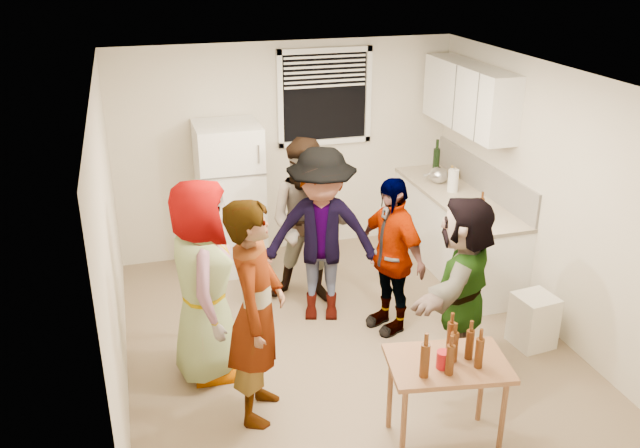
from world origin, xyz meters
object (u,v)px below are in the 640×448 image
object	(u,v)px
blue_cup	(483,224)
guest_back_right	(321,315)
kettle	(438,183)
guest_black	(388,326)
guest_orange	(455,362)
wine_bottle	(435,174)
beer_bottle_counter	(480,218)
beer_bottle_table	(424,376)
red_cup	(442,367)
guest_stripe	(261,411)
trash_bin	(533,321)
serving_table	(441,442)
guest_grey	(210,371)
guest_back_left	(309,299)
refrigerator	(230,198)

from	to	relation	value
blue_cup	guest_back_right	distance (m)	1.87
kettle	guest_back_right	xyz separation A→B (m)	(-1.73, -1.06, -0.90)
blue_cup	guest_black	bearing A→B (deg)	-170.67
guest_back_right	guest_orange	xyz separation A→B (m)	(0.94, -1.13, 0.00)
blue_cup	guest_back_right	bearing A→B (deg)	172.85
wine_bottle	beer_bottle_counter	size ratio (longest dim) A/B	1.54
beer_bottle_table	red_cup	world-z (taller)	beer_bottle_table
guest_stripe	guest_orange	size ratio (longest dim) A/B	1.15
trash_bin	serving_table	size ratio (longest dim) A/B	0.59
trash_bin	guest_grey	xyz separation A→B (m)	(-2.97, 0.39, -0.25)
beer_bottle_table	guest_stripe	xyz separation A→B (m)	(-1.01, 0.86, -0.73)
guest_stripe	guest_back_left	xyz separation A→B (m)	(0.86, 1.68, 0.00)
wine_bottle	red_cup	world-z (taller)	wine_bottle
beer_bottle_table	guest_back_left	size ratio (longest dim) A/B	0.15
red_cup	serving_table	bearing A→B (deg)	37.99
beer_bottle_counter	guest_black	bearing A→B (deg)	-163.41
beer_bottle_table	guest_back_right	bearing A→B (deg)	93.01
red_cup	guest_black	xyz separation A→B (m)	(0.29, 1.73, -0.73)
blue_cup	guest_stripe	size ratio (longest dim) A/B	0.06
blue_cup	guest_black	xyz separation A→B (m)	(-1.06, -0.17, -0.90)
beer_bottle_table	red_cup	xyz separation A→B (m)	(0.17, 0.06, 0.00)
trash_bin	beer_bottle_table	distance (m)	2.05
blue_cup	trash_bin	size ratio (longest dim) A/B	0.22
guest_black	red_cup	bearing A→B (deg)	-26.84
blue_cup	guest_back_right	xyz separation A→B (m)	(-1.63, 0.20, -0.90)
beer_bottle_table	trash_bin	bearing A→B (deg)	34.40
guest_grey	guest_back_right	distance (m)	1.38
wine_bottle	guest_grey	bearing A→B (deg)	-146.62
guest_grey	guest_stripe	world-z (taller)	guest_grey
blue_cup	guest_grey	distance (m)	3.02
wine_bottle	guest_black	xyz separation A→B (m)	(-1.26, -1.73, -0.90)
blue_cup	guest_back_left	bearing A→B (deg)	160.96
guest_black	guest_orange	size ratio (longest dim) A/B	0.97
guest_orange	wine_bottle	bearing A→B (deg)	-157.81
refrigerator	kettle	bearing A→B (deg)	-7.22
refrigerator	guest_back_right	size ratio (longest dim) A/B	0.96
guest_back_right	guest_orange	distance (m)	1.47
refrigerator	beer_bottle_counter	distance (m)	2.74
guest_back_left	trash_bin	bearing A→B (deg)	-13.72
wine_bottle	serving_table	bearing A→B (deg)	-113.38
refrigerator	wine_bottle	distance (m)	2.50
wine_bottle	guest_stripe	size ratio (longest dim) A/B	0.18
kettle	beer_bottle_counter	bearing A→B (deg)	-79.18
kettle	guest_stripe	distance (m)	3.65
refrigerator	beer_bottle_counter	world-z (taller)	refrigerator
red_cup	guest_orange	bearing A→B (deg)	56.46
refrigerator	guest_stripe	xyz separation A→B (m)	(-0.22, -2.68, -0.85)
blue_cup	trash_bin	world-z (taller)	blue_cup
beer_bottle_table	kettle	bearing A→B (deg)	63.42
trash_bin	serving_table	bearing A→B (deg)	-144.20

